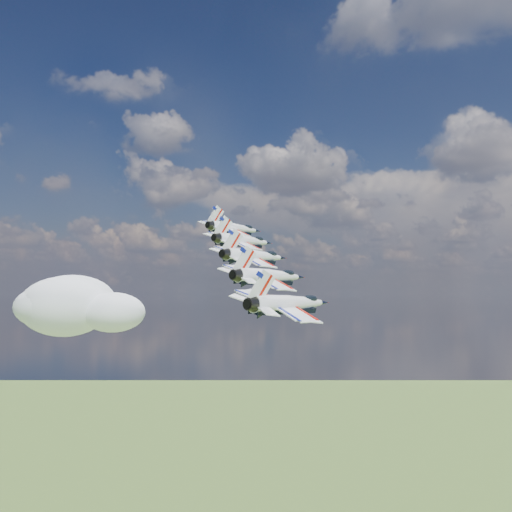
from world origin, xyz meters
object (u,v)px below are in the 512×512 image
Objects in this scene: jet_1 at (244,241)px; jet_3 at (271,276)px; jet_2 at (256,256)px; jet_4 at (291,303)px; jet_0 at (235,228)px.

jet_1 is 1.00× the size of jet_3.
jet_3 is at bearing -37.71° from jet_1.
jet_2 reaches higher than jet_3.
jet_4 is (15.52, -15.83, -6.73)m from jet_2.
jet_0 reaches higher than jet_4.
jet_1 is 23.17m from jet_3.
jet_2 is 11.59m from jet_3.
jet_1 is (7.76, -7.92, -3.36)m from jet_0.
jet_2 is at bearing -37.71° from jet_0.
jet_1 is at bearing 142.29° from jet_2.
jet_1 is at bearing 142.29° from jet_4.
jet_2 is (7.76, -7.92, -3.36)m from jet_1.
jet_3 is 11.59m from jet_4.
jet_2 is 1.00× the size of jet_4.
jet_1 is 1.00× the size of jet_4.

